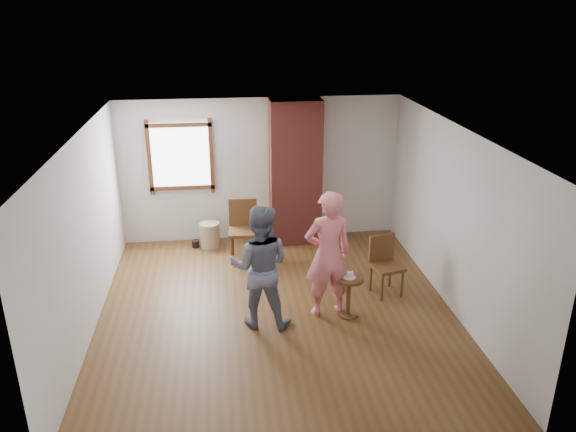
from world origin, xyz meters
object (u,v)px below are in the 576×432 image
object	(u,v)px
dining_chair_left	(243,226)
side_table	(349,290)
man	(260,267)
dining_chair_right	(385,262)
person_pink	(328,254)
stoneware_crock	(210,235)

from	to	relation	value
dining_chair_left	side_table	distance (m)	2.51
man	dining_chair_right	bearing A→B (deg)	-148.81
man	person_pink	world-z (taller)	person_pink
dining_chair_left	side_table	xyz separation A→B (m)	(1.36, -2.10, -0.17)
dining_chair_right	dining_chair_left	bearing A→B (deg)	129.57
side_table	dining_chair_left	bearing A→B (deg)	122.97
dining_chair_right	side_table	distance (m)	0.93
dining_chair_left	man	bearing A→B (deg)	-82.74
dining_chair_left	side_table	bearing A→B (deg)	-53.26
person_pink	dining_chair_right	bearing A→B (deg)	-160.27
stoneware_crock	dining_chair_right	xyz separation A→B (m)	(2.63, -2.00, 0.28)
stoneware_crock	dining_chair_left	distance (m)	0.85
side_table	stoneware_crock	bearing A→B (deg)	126.56
dining_chair_right	side_table	size ratio (longest dim) A/B	1.50
stoneware_crock	person_pink	size ratio (longest dim) A/B	0.25
dining_chair_left	person_pink	size ratio (longest dim) A/B	0.56
side_table	man	distance (m)	1.32
dining_chair_left	man	size ratio (longest dim) A/B	0.60
dining_chair_right	stoneware_crock	bearing A→B (deg)	128.15
stoneware_crock	man	bearing A→B (deg)	-75.05
dining_chair_right	side_table	xyz separation A→B (m)	(-0.69, -0.62, -0.10)
stoneware_crock	person_pink	distance (m)	3.09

